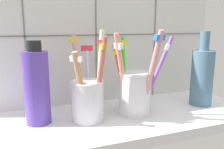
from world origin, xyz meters
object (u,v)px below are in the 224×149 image
toothbrush_cup_right (135,89)px  soap_bottle (37,86)px  ceramic_vase (202,76)px  toothbrush_cup_left (88,95)px

toothbrush_cup_right → soap_bottle: size_ratio=1.13×
ceramic_vase → soap_bottle: bearing=176.8°
toothbrush_cup_left → toothbrush_cup_right: bearing=-0.7°
toothbrush_cup_left → toothbrush_cup_right: 10.21cm
soap_bottle → toothbrush_cup_right: bearing=-6.2°
toothbrush_cup_right → ceramic_vase: toothbrush_cup_right is taller
toothbrush_cup_left → ceramic_vase: toothbrush_cup_left is taller
toothbrush_cup_right → soap_bottle: (-19.72, 2.16, 1.88)cm
toothbrush_cup_left → soap_bottle: size_ratio=1.12×
toothbrush_cup_left → soap_bottle: bearing=167.9°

